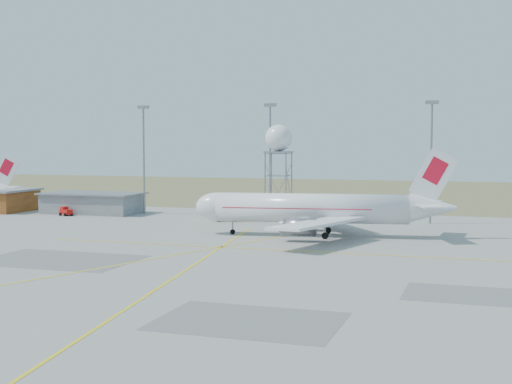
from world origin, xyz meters
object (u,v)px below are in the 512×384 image
(airliner_main, at_px, (316,209))
(radar_tower, at_px, (278,167))
(baggage_tug, at_px, (66,212))
(fire_truck, at_px, (237,212))

(airliner_main, xyz_separation_m, radar_tower, (-10.63, 16.72, 5.38))
(baggage_tug, bearing_deg, airliner_main, 3.36)
(radar_tower, bearing_deg, baggage_tug, -175.49)
(radar_tower, relative_size, fire_truck, 1.99)
(baggage_tug, bearing_deg, radar_tower, 22.83)
(airliner_main, height_order, radar_tower, radar_tower)
(airliner_main, distance_m, fire_truck, 23.60)
(fire_truck, bearing_deg, airliner_main, -59.57)
(fire_truck, bearing_deg, baggage_tug, 164.47)
(airliner_main, xyz_separation_m, baggage_tug, (-50.73, 13.55, -3.31))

